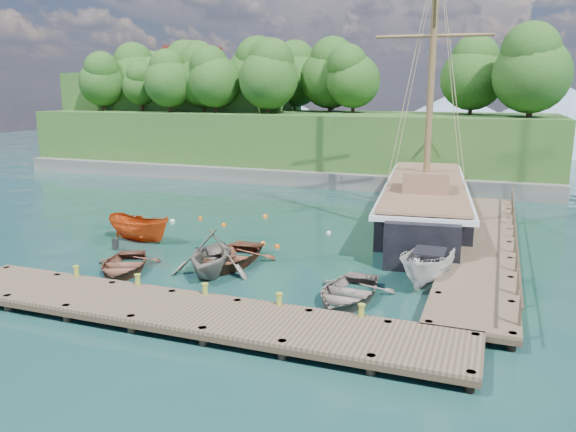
% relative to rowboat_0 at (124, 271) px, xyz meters
% --- Properties ---
extents(ground, '(160.00, 160.00, 0.00)m').
position_rel_rowboat_0_xyz_m(ground, '(3.74, 2.39, 0.00)').
color(ground, '#12332B').
rests_on(ground, ground).
extents(dock_near, '(20.00, 3.20, 1.10)m').
position_rel_rowboat_0_xyz_m(dock_near, '(5.74, -4.11, 0.43)').
color(dock_near, '#4A3C2D').
rests_on(dock_near, ground).
extents(dock_east, '(3.20, 24.00, 1.10)m').
position_rel_rowboat_0_xyz_m(dock_east, '(15.24, 9.39, 0.43)').
color(dock_east, '#4A3C2D').
rests_on(dock_east, ground).
extents(bollard_0, '(0.26, 0.26, 0.45)m').
position_rel_rowboat_0_xyz_m(bollard_0, '(-0.26, -2.71, 0.00)').
color(bollard_0, olive).
rests_on(bollard_0, ground).
extents(bollard_1, '(0.26, 0.26, 0.45)m').
position_rel_rowboat_0_xyz_m(bollard_1, '(2.74, -2.71, 0.00)').
color(bollard_1, olive).
rests_on(bollard_1, ground).
extents(bollard_2, '(0.26, 0.26, 0.45)m').
position_rel_rowboat_0_xyz_m(bollard_2, '(5.74, -2.71, 0.00)').
color(bollard_2, olive).
rests_on(bollard_2, ground).
extents(bollard_3, '(0.26, 0.26, 0.45)m').
position_rel_rowboat_0_xyz_m(bollard_3, '(8.74, -2.71, 0.00)').
color(bollard_3, olive).
rests_on(bollard_3, ground).
extents(bollard_4, '(0.26, 0.26, 0.45)m').
position_rel_rowboat_0_xyz_m(bollard_4, '(11.74, -2.71, 0.00)').
color(bollard_4, olive).
rests_on(bollard_4, ground).
extents(rowboat_0, '(4.40, 5.01, 0.86)m').
position_rel_rowboat_0_xyz_m(rowboat_0, '(0.00, 0.00, 0.00)').
color(rowboat_0, brown).
rests_on(rowboat_0, ground).
extents(rowboat_1, '(4.38, 4.80, 2.17)m').
position_rel_rowboat_0_xyz_m(rowboat_1, '(3.96, 1.10, 0.00)').
color(rowboat_1, '#6D675C').
rests_on(rowboat_1, ground).
extents(rowboat_2, '(3.87, 5.24, 1.05)m').
position_rel_rowboat_0_xyz_m(rowboat_2, '(4.02, 2.46, 0.00)').
color(rowboat_2, brown).
rests_on(rowboat_2, ground).
extents(rowboat_3, '(3.43, 4.62, 0.92)m').
position_rel_rowboat_0_xyz_m(rowboat_3, '(10.52, 0.11, 0.00)').
color(rowboat_3, '#6E6259').
rests_on(rowboat_3, ground).
extents(motorboat_orange, '(4.44, 2.32, 1.63)m').
position_rel_rowboat_0_xyz_m(motorboat_orange, '(-2.50, 4.85, 0.00)').
color(motorboat_orange, '#C94310').
rests_on(motorboat_orange, ground).
extents(cabin_boat_white, '(2.59, 5.00, 1.84)m').
position_rel_rowboat_0_xyz_m(cabin_boat_white, '(13.26, 3.37, 0.00)').
color(cabin_boat_white, silver).
rests_on(cabin_boat_white, ground).
extents(schooner, '(7.06, 27.15, 19.84)m').
position_rel_rowboat_0_xyz_m(schooner, '(11.61, 14.85, 1.10)').
color(schooner, black).
rests_on(schooner, ground).
extents(mooring_buoy_0, '(0.32, 0.32, 0.32)m').
position_rel_rowboat_0_xyz_m(mooring_buoy_0, '(-4.16, 6.50, 0.00)').
color(mooring_buoy_0, silver).
rests_on(mooring_buoy_0, ground).
extents(mooring_buoy_1, '(0.31, 0.31, 0.31)m').
position_rel_rowboat_0_xyz_m(mooring_buoy_1, '(0.21, 9.64, 0.00)').
color(mooring_buoy_1, '#E15F0A').
rests_on(mooring_buoy_1, ground).
extents(mooring_buoy_2, '(0.28, 0.28, 0.28)m').
position_rel_rowboat_0_xyz_m(mooring_buoy_2, '(4.13, 6.58, 0.00)').
color(mooring_buoy_2, orange).
rests_on(mooring_buoy_2, ground).
extents(mooring_buoy_3, '(0.28, 0.28, 0.28)m').
position_rel_rowboat_0_xyz_m(mooring_buoy_3, '(6.81, 10.04, 0.00)').
color(mooring_buoy_3, silver).
rests_on(mooring_buoy_3, ground).
extents(mooring_buoy_4, '(0.29, 0.29, 0.29)m').
position_rel_rowboat_0_xyz_m(mooring_buoy_4, '(-2.01, 10.69, 0.00)').
color(mooring_buoy_4, '#E44703').
rests_on(mooring_buoy_4, ground).
extents(mooring_buoy_5, '(0.34, 0.34, 0.34)m').
position_rel_rowboat_0_xyz_m(mooring_buoy_5, '(1.67, 12.77, 0.00)').
color(mooring_buoy_5, orange).
rests_on(mooring_buoy_5, ground).
extents(mooring_buoy_6, '(0.33, 0.33, 0.33)m').
position_rel_rowboat_0_xyz_m(mooring_buoy_6, '(-3.30, 9.43, 0.00)').
color(mooring_buoy_6, silver).
rests_on(mooring_buoy_6, ground).
extents(mooring_buoy_7, '(0.29, 0.29, 0.29)m').
position_rel_rowboat_0_xyz_m(mooring_buoy_7, '(5.09, 6.27, 0.00)').
color(mooring_buoy_7, '#D94F0B').
rests_on(mooring_buoy_7, ground).
extents(headland, '(51.00, 19.31, 12.90)m').
position_rel_rowboat_0_xyz_m(headland, '(-9.13, 33.76, 5.54)').
color(headland, '#474744').
rests_on(headland, ground).
extents(distant_ridge, '(117.00, 40.00, 10.00)m').
position_rel_rowboat_0_xyz_m(distant_ridge, '(8.05, 72.39, 4.35)').
color(distant_ridge, '#728CA5').
rests_on(distant_ridge, ground).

